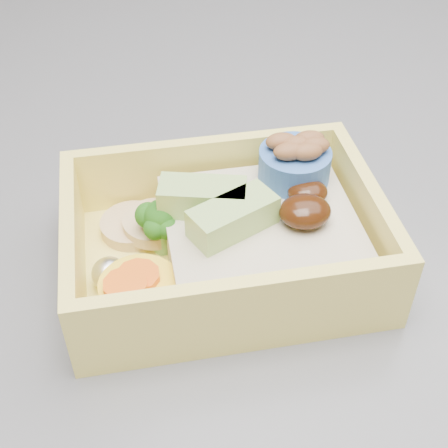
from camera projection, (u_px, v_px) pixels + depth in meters
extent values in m
cube|color=brown|center=(143.00, 33.00, 1.77)|extent=(3.20, 0.60, 0.90)
cube|color=#333338|center=(194.00, 205.00, 0.51)|extent=(1.24, 0.84, 0.04)
cube|color=#FAE567|center=(224.00, 262.00, 0.43)|extent=(0.21, 0.15, 0.01)
cube|color=#FAE567|center=(207.00, 168.00, 0.46)|extent=(0.21, 0.01, 0.05)
cube|color=#FAE567|center=(246.00, 311.00, 0.36)|extent=(0.21, 0.01, 0.05)
cube|color=#FAE567|center=(365.00, 212.00, 0.42)|extent=(0.01, 0.13, 0.05)
cube|color=#FAE567|center=(73.00, 250.00, 0.40)|extent=(0.01, 0.13, 0.05)
cube|color=gray|center=(260.00, 236.00, 0.42)|extent=(0.13, 0.12, 0.03)
ellipsoid|color=black|center=(305.00, 211.00, 0.40)|extent=(0.04, 0.03, 0.02)
ellipsoid|color=black|center=(308.00, 192.00, 0.42)|extent=(0.03, 0.02, 0.02)
cube|color=#9CC567|center=(233.00, 217.00, 0.40)|extent=(0.06, 0.05, 0.02)
cube|color=#9CC567|center=(203.00, 197.00, 0.41)|extent=(0.06, 0.04, 0.02)
cylinder|color=#76B25F|center=(163.00, 239.00, 0.43)|extent=(0.01, 0.01, 0.02)
sphere|color=#215E15|center=(161.00, 217.00, 0.41)|extent=(0.02, 0.02, 0.02)
sphere|color=#215E15|center=(174.00, 213.00, 0.42)|extent=(0.02, 0.02, 0.02)
sphere|color=#215E15|center=(148.00, 215.00, 0.42)|extent=(0.02, 0.02, 0.02)
sphere|color=#215E15|center=(167.00, 228.00, 0.41)|extent=(0.02, 0.02, 0.02)
sphere|color=#215E15|center=(155.00, 228.00, 0.41)|extent=(0.02, 0.02, 0.02)
sphere|color=#215E15|center=(159.00, 211.00, 0.42)|extent=(0.02, 0.02, 0.02)
cylinder|color=yellow|center=(140.00, 295.00, 0.39)|extent=(0.05, 0.05, 0.02)
cylinder|color=orange|center=(138.00, 276.00, 0.38)|extent=(0.03, 0.03, 0.00)
cylinder|color=orange|center=(125.00, 285.00, 0.37)|extent=(0.03, 0.03, 0.00)
cylinder|color=tan|center=(133.00, 226.00, 0.45)|extent=(0.05, 0.05, 0.01)
cylinder|color=tan|center=(155.00, 223.00, 0.44)|extent=(0.05, 0.05, 0.01)
ellipsoid|color=silver|center=(181.00, 205.00, 0.45)|extent=(0.02, 0.02, 0.02)
ellipsoid|color=silver|center=(109.00, 273.00, 0.40)|extent=(0.02, 0.02, 0.02)
cylinder|color=#3563B6|center=(294.00, 165.00, 0.43)|extent=(0.05, 0.05, 0.02)
ellipsoid|color=brown|center=(296.00, 145.00, 0.42)|extent=(0.02, 0.01, 0.01)
ellipsoid|color=brown|center=(309.00, 139.00, 0.43)|extent=(0.02, 0.01, 0.01)
ellipsoid|color=brown|center=(281.00, 141.00, 0.43)|extent=(0.02, 0.01, 0.01)
ellipsoid|color=brown|center=(307.00, 152.00, 0.42)|extent=(0.02, 0.01, 0.01)
ellipsoid|color=brown|center=(289.00, 151.00, 0.42)|extent=(0.02, 0.01, 0.01)
ellipsoid|color=brown|center=(314.00, 146.00, 0.42)|extent=(0.02, 0.01, 0.01)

